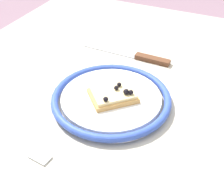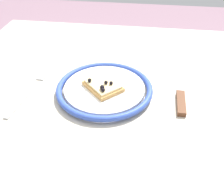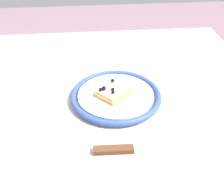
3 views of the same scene
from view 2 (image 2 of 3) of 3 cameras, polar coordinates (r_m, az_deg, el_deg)
The scene contains 5 objects.
dining_table at distance 0.75m, azimuth 1.67°, elevation -5.54°, with size 1.00×0.86×0.74m.
plate at distance 0.68m, azimuth -1.66°, elevation 0.14°, with size 0.25×0.25×0.02m.
pizza_slice_near at distance 0.66m, azimuth -1.99°, elevation 0.88°, with size 0.11×0.11×0.03m.
knife at distance 0.69m, azimuth 14.69°, elevation -1.24°, with size 0.03×0.24×0.01m.
fork at distance 0.71m, azimuth -17.82°, elevation -0.66°, with size 0.04×0.20×0.00m.
Camera 2 is at (0.06, -0.56, 1.14)m, focal length 41.91 mm.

